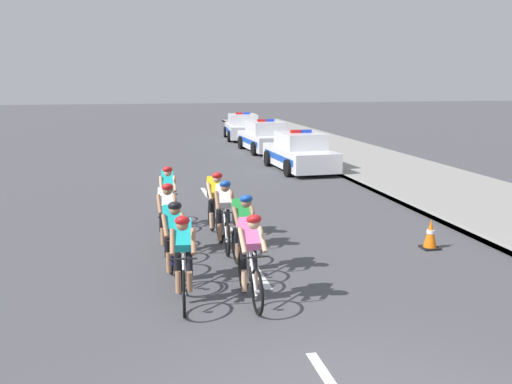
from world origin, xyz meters
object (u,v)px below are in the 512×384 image
cyclist_seventh (168,195)px  cyclist_fifth (167,217)px  police_car_third (243,128)px  cyclist_third (173,240)px  police_car_nearest (300,153)px  police_car_second (265,138)px  cyclist_fourth (243,231)px  cyclist_lead (183,257)px  cyclist_second (250,256)px  traffic_cone_mid (430,234)px  cyclist_eighth (215,203)px  cyclist_sixth (224,213)px

cyclist_seventh → cyclist_fifth: bearing=-94.1°
cyclist_seventh → police_car_third: size_ratio=0.38×
cyclist_third → police_car_nearest: bearing=64.3°
police_car_second → cyclist_fourth: bearing=-104.1°
cyclist_lead → cyclist_third: (-0.08, 1.05, 0.00)m
cyclist_third → cyclist_second: bearing=-46.7°
cyclist_seventh → police_car_nearest: bearing=54.7°
police_car_nearest → traffic_cone_mid: 10.89m
police_car_nearest → police_car_second: same height
police_car_second → cyclist_lead: bearing=-106.5°
cyclist_third → police_car_nearest: 13.20m
cyclist_third → cyclist_eighth: bearing=68.5°
cyclist_third → traffic_cone_mid: bearing=10.4°
cyclist_fourth → cyclist_sixth: bearing=94.2°
cyclist_seventh → cyclist_third: bearing=-92.2°
cyclist_sixth → cyclist_second: bearing=-91.0°
cyclist_fifth → police_car_third: (5.74, 22.18, -0.11)m
cyclist_fifth → cyclist_eighth: size_ratio=1.00×
cyclist_seventh → police_car_second: police_car_second is taller
cyclist_third → police_car_third: size_ratio=0.38×
cyclist_lead → cyclist_fourth: size_ratio=1.00×
cyclist_lead → cyclist_seventh: size_ratio=1.00×
cyclist_sixth → traffic_cone_mid: cyclist_sixth is taller
cyclist_seventh → traffic_cone_mid: 6.10m
cyclist_fourth → cyclist_seventh: (-1.14, 3.68, 0.00)m
traffic_cone_mid → police_car_third: bearing=89.3°
cyclist_third → police_car_third: (5.73, 23.93, -0.11)m
cyclist_third → cyclist_lead: bearing=-85.7°
police_car_second → cyclist_sixth: bearing=-105.8°
cyclist_sixth → cyclist_eighth: (-0.03, 1.05, 0.00)m
cyclist_fifth → police_car_second: size_ratio=0.38×
cyclist_seventh → police_car_third: (5.58, 19.94, -0.11)m
cyclist_sixth → police_car_nearest: size_ratio=0.39×
cyclist_second → police_car_third: (4.61, 25.12, -0.11)m
police_car_second → cyclist_second: bearing=-103.5°
cyclist_eighth → police_car_third: bearing=77.7°
cyclist_second → cyclist_third: (-1.12, 1.19, 0.00)m
cyclist_sixth → police_car_nearest: bearing=65.6°
cyclist_eighth → police_car_nearest: size_ratio=0.38×
cyclist_fourth → police_car_second: size_ratio=0.39×
cyclist_fourth → traffic_cone_mid: cyclist_fourth is taller
cyclist_fifth → police_car_nearest: police_car_nearest is taller
cyclist_third → police_car_second: (5.73, 17.97, -0.11)m
traffic_cone_mid → cyclist_sixth: bearing=168.8°
cyclist_third → traffic_cone_mid: cyclist_third is taller
cyclist_sixth → police_car_second: bearing=74.2°
cyclist_second → cyclist_sixth: 3.03m
cyclist_third → cyclist_fifth: 1.75m
cyclist_second → police_car_nearest: (4.61, 13.07, -0.11)m
police_car_nearest → cyclist_fourth: bearing=-111.0°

